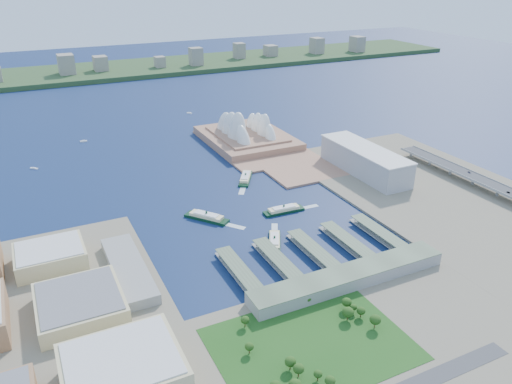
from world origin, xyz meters
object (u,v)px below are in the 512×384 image
toaster_building (365,161)px  ferry_c (275,240)px  opera_house (247,124)px  car_b (508,192)px  ferry_a (207,215)px  ferry_d (284,208)px  ferry_b (246,177)px  car_c (469,172)px

toaster_building → ferry_c: bearing=-150.4°
opera_house → car_b: bearing=-61.8°
toaster_building → ferry_a: bearing=-172.6°
toaster_building → ferry_d: bearing=-160.9°
ferry_a → ferry_b: ferry_a is taller
ferry_a → car_c: car_c is taller
ferry_c → ferry_d: bearing=-98.2°
ferry_a → ferry_d: 93.57m
ferry_a → ferry_b: bearing=6.1°
ferry_d → ferry_c: bearing=145.9°
ferry_d → ferry_a: bearing=78.1°
toaster_building → car_c: size_ratio=30.72×
toaster_building → car_b: size_ratio=35.76×
ferry_a → ferry_c: (45.36, -84.50, -0.48)m
ferry_b → ferry_c: size_ratio=1.07×
ferry_b → ferry_d: (-0.23, -110.02, -0.20)m
toaster_building → car_c: (109.00, -88.52, -4.92)m
ferry_d → car_b: car_b is taller
toaster_building → ferry_c: size_ratio=3.12×
ferry_c → ferry_d: 76.43m
opera_house → ferry_c: bearing=-110.1°
ferry_a → ferry_d: bearing=-51.9°
toaster_building → ferry_a: size_ratio=2.84×
opera_house → ferry_a: opera_house is taller
opera_house → ferry_c: (-115.98, -317.13, -27.31)m
ferry_b → ferry_c: 177.49m
opera_house → toaster_building: size_ratio=1.16×
ferry_c → car_c: 316.46m
toaster_building → car_c: 140.50m
ferry_d → car_b: bearing=-108.9°
ferry_b → opera_house: bearing=96.2°
opera_house → ferry_a: size_ratio=3.29×
ferry_c → opera_house: bearing=-81.9°
ferry_d → car_b: (261.63, -101.31, 10.75)m
ferry_c → ferry_d: ferry_d is taller
opera_house → toaster_building: opera_house is taller
opera_house → car_c: bearing=-55.4°
ferry_a → ferry_d: size_ratio=1.07×
toaster_building → ferry_d: size_ratio=3.05×
opera_house → car_b: opera_house is taller
toaster_building → opera_house: bearing=114.2°
toaster_building → ferry_b: size_ratio=2.92×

